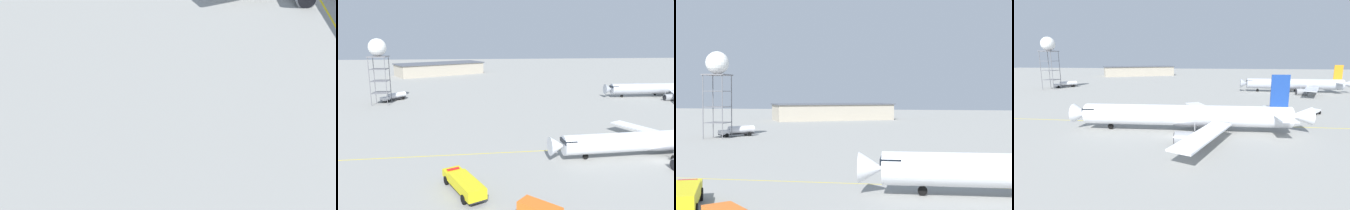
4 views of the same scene
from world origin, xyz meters
The scene contains 0 objects.
Camera 1 is at (-22.57, -51.96, 22.68)m, focal length 52.99 mm.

